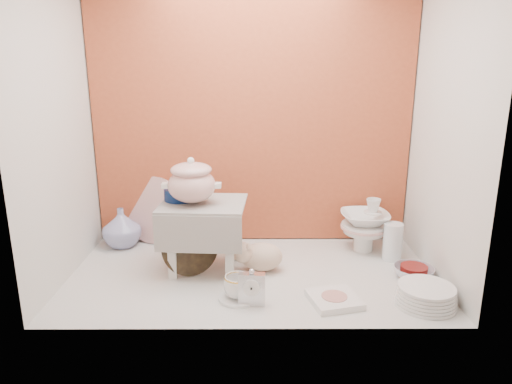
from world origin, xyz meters
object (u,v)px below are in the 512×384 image
Objects in this scene: floral_platter at (153,210)px; plush_pig at (262,256)px; dinner_plate_stack at (426,295)px; blue_white_vase at (122,228)px; mantel_clock at (252,287)px; porcelain_tower at (364,225)px; crystal_bowl at (414,273)px; soup_tureen at (192,181)px; step_stool at (204,236)px; gold_rim_teacup at (238,286)px.

floral_platter is 0.75m from plush_pig.
plush_pig is at bearing 153.83° from dinner_plate_stack.
dinner_plate_stack is (1.33, -0.75, -0.15)m from floral_platter.
blue_white_vase reaches higher than mantel_clock.
dinner_plate_stack is at bearing -77.87° from porcelain_tower.
soup_tureen is at bearing 174.82° from crystal_bowl.
step_stool is 0.45m from mantel_clock.
step_stool is 3.22× the size of gold_rim_teacup.
dinner_plate_stack is (1.00, -0.38, -0.13)m from step_stool.
gold_rim_teacup is (0.23, -0.30, -0.41)m from soup_tureen.
porcelain_tower reaches higher than dinner_plate_stack.
gold_rim_teacup is at bearing -42.62° from blue_white_vase.
soup_tureen reaches higher than mantel_clock.
crystal_bowl is (1.03, -0.12, -0.15)m from step_stool.
gold_rim_teacup is (0.68, -0.63, -0.05)m from blue_white_vase.
blue_white_vase is 0.86× the size of dinner_plate_stack.
crystal_bowl is (1.53, -0.42, -0.08)m from blue_white_vase.
floral_platter is 1.73× the size of blue_white_vase.
mantel_clock is at bearing -53.58° from step_stool.
soup_tureen is at bearing 127.11° from gold_rim_teacup.
plush_pig is at bearing -154.78° from porcelain_tower.
mantel_clock is at bearing -162.11° from crystal_bowl.
plush_pig is 0.79m from dinner_plate_stack.
dinner_plate_stack is at bearing -97.39° from crystal_bowl.
floral_platter is 0.20m from blue_white_vase.
floral_platter is at bearing 135.21° from step_stool.
porcelain_tower is at bearing 28.79° from plush_pig.
blue_white_vase is 1.77× the size of gold_rim_teacup.
floral_platter is 3.06× the size of gold_rim_teacup.
porcelain_tower reaches higher than crystal_bowl.
floral_platter is 1.49× the size of dinner_plate_stack.
soup_tureen is 0.69× the size of floral_platter.
floral_platter is 1.46m from crystal_bowl.
step_stool is 1.36× the size of porcelain_tower.
soup_tureen is 0.90× the size of porcelain_tower.
step_stool is 0.50m from floral_platter.
floral_platter is 1.21m from porcelain_tower.
blue_white_vase is at bearing 137.38° from gold_rim_teacup.
floral_platter is 1.29× the size of porcelain_tower.
crystal_bowl is at bearing 21.80° from mantel_clock.
soup_tureen is 1.00m from porcelain_tower.
step_stool is 0.31m from plush_pig.
plush_pig is (0.62, -0.40, -0.11)m from floral_platter.
gold_rim_teacup is at bearing 176.41° from dinner_plate_stack.
step_stool is 0.39m from gold_rim_teacup.
floral_platter is 0.95m from mantel_clock.
floral_platter is 2.34× the size of mantel_clock.
plush_pig is at bearing -32.97° from floral_platter.
mantel_clock is at bearing -94.47° from plush_pig.
soup_tureen reaches higher than blue_white_vase.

